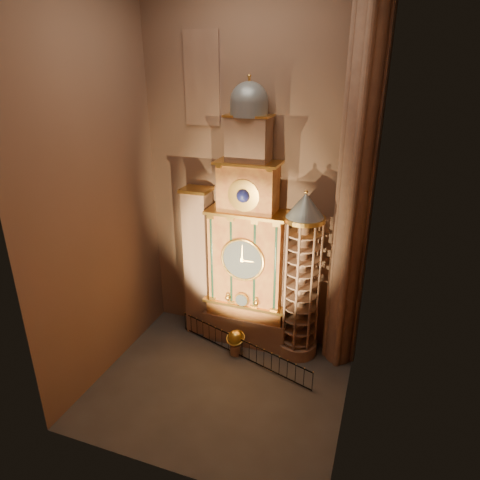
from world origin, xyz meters
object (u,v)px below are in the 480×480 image
at_px(iron_railing, 242,349).
at_px(astronomical_clock, 248,248).
at_px(stair_turret, 301,279).
at_px(celestial_globe, 235,340).
at_px(portrait_tower, 199,262).

bearing_deg(iron_railing, astronomical_clock, 100.31).
relative_size(stair_turret, iron_railing, 1.13).
height_order(celestial_globe, iron_railing, celestial_globe).
xyz_separation_m(portrait_tower, celestial_globe, (3.26, -1.92, -4.11)).
xyz_separation_m(portrait_tower, iron_railing, (3.78, -2.13, -4.45)).
bearing_deg(celestial_globe, portrait_tower, 149.47).
xyz_separation_m(stair_turret, celestial_globe, (-3.64, -1.64, -4.23)).
bearing_deg(portrait_tower, astronomical_clock, -0.29).
distance_m(astronomical_clock, portrait_tower, 3.73).
height_order(astronomical_clock, celestial_globe, astronomical_clock).
distance_m(astronomical_clock, iron_railing, 6.35).
bearing_deg(iron_railing, portrait_tower, 150.64).
distance_m(celestial_globe, iron_railing, 0.66).
bearing_deg(celestial_globe, astronomical_clock, 85.85).
bearing_deg(iron_railing, celestial_globe, 158.54).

